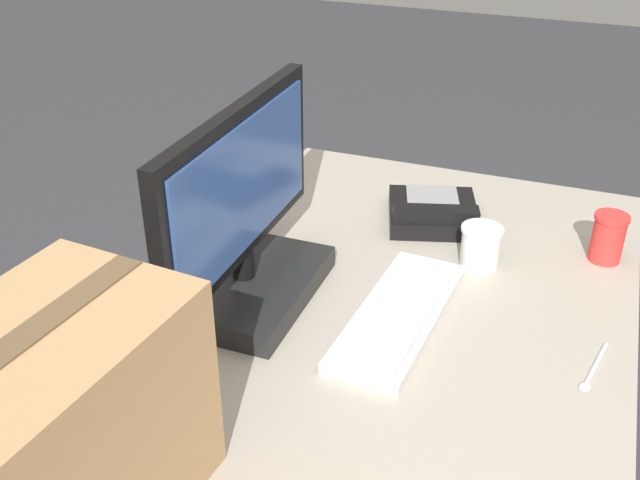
# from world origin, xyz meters

# --- Properties ---
(monitor) EXTENTS (0.56, 0.26, 0.39)m
(monitor) POSITION_xyz_m (0.16, 0.28, 0.89)
(monitor) COLOR black
(monitor) RESTS_ON office_desk
(keyboard) EXTENTS (0.42, 0.17, 0.03)m
(keyboard) POSITION_xyz_m (0.18, -0.02, 0.76)
(keyboard) COLOR silver
(keyboard) RESTS_ON office_desk
(desk_phone) EXTENTS (0.26, 0.25, 0.07)m
(desk_phone) POSITION_xyz_m (0.59, 0.01, 0.77)
(desk_phone) COLOR black
(desk_phone) RESTS_ON office_desk
(paper_cup_left) EXTENTS (0.09, 0.09, 0.09)m
(paper_cup_left) POSITION_xyz_m (0.44, -0.13, 0.79)
(paper_cup_left) COLOR white
(paper_cup_left) RESTS_ON office_desk
(paper_cup_right) EXTENTS (0.07, 0.07, 0.11)m
(paper_cup_right) POSITION_xyz_m (0.55, -0.38, 0.80)
(paper_cup_right) COLOR red
(paper_cup_right) RESTS_ON office_desk
(spoon) EXTENTS (0.15, 0.04, 0.00)m
(spoon) POSITION_xyz_m (0.15, -0.38, 0.74)
(spoon) COLOR silver
(spoon) RESTS_ON office_desk
(cardboard_box) EXTENTS (0.41, 0.29, 0.32)m
(cardboard_box) POSITION_xyz_m (-0.42, 0.26, 0.90)
(cardboard_box) COLOR tan
(cardboard_box) RESTS_ON office_desk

